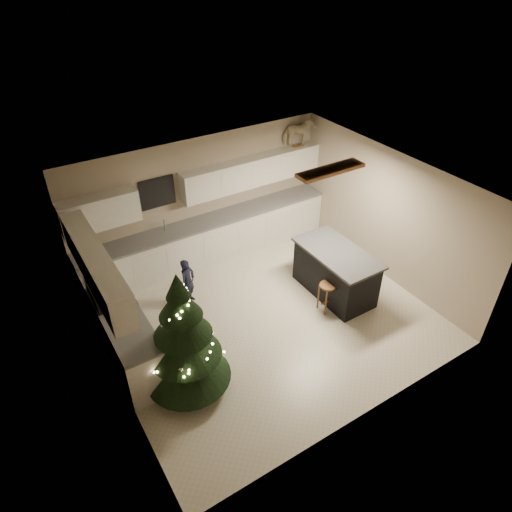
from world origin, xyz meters
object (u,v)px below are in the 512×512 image
(toddler, at_px, (188,282))
(rocking_horse, at_px, (298,133))
(island, at_px, (335,272))
(christmas_tree, at_px, (185,344))
(bar_stool, at_px, (328,291))

(toddler, xyz_separation_m, rocking_horse, (3.30, 1.19, 1.83))
(island, bearing_deg, christmas_tree, -170.54)
(bar_stool, height_order, rocking_horse, rocking_horse)
(island, height_order, bar_stool, island)
(rocking_horse, bearing_deg, toddler, 118.73)
(toddler, relative_size, rocking_horse, 1.33)
(christmas_tree, relative_size, rocking_horse, 3.05)
(rocking_horse, bearing_deg, christmas_tree, 134.59)
(island, bearing_deg, bar_stool, -144.13)
(bar_stool, distance_m, rocking_horse, 3.55)
(christmas_tree, height_order, rocking_horse, rocking_horse)
(rocking_horse, bearing_deg, bar_stool, 164.45)
(island, height_order, toddler, island)
(island, distance_m, christmas_tree, 3.42)
(island, height_order, christmas_tree, christmas_tree)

